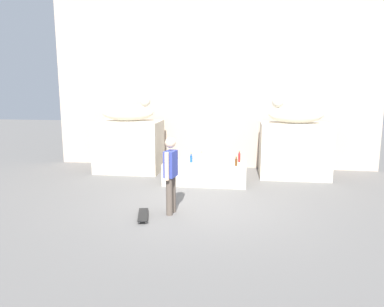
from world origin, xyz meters
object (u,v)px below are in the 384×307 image
at_px(bottle_clear, 202,158).
at_px(bottle_blue, 191,159).
at_px(statue_reclining_left, 129,112).
at_px(bottle_brown, 236,162).
at_px(skater, 171,172).
at_px(bottle_red, 239,157).
at_px(skateboard, 143,215).
at_px(statue_reclining_right, 295,114).

xyz_separation_m(bottle_clear, bottle_blue, (-0.29, -0.01, -0.02)).
distance_m(statue_reclining_left, bottle_brown, 3.94).
xyz_separation_m(skater, bottle_blue, (0.08, 2.52, -0.20)).
bearing_deg(skater, statue_reclining_left, -141.57).
distance_m(bottle_clear, bottle_blue, 0.29).
bearing_deg(bottle_blue, bottle_brown, -12.63).
relative_size(bottle_blue, bottle_brown, 1.01).
bearing_deg(skater, bottle_red, 162.43).
xyz_separation_m(statue_reclining_left, bottle_red, (3.50, -1.02, -1.17)).
bearing_deg(skateboard, statue_reclining_left, -173.02).
distance_m(statue_reclining_left, skateboard, 4.79).
height_order(statue_reclining_left, bottle_blue, statue_reclining_left).
bearing_deg(skater, bottle_brown, 158.65).
bearing_deg(bottle_red, bottle_brown, -98.20).
bearing_deg(statue_reclining_right, skateboard, 49.99).
distance_m(skateboard, bottle_blue, 3.01).
bearing_deg(bottle_clear, bottle_red, 12.29).
distance_m(bottle_blue, bottle_brown, 1.29).
relative_size(bottle_clear, bottle_blue, 1.12).
height_order(statue_reclining_right, bottle_blue, statue_reclining_right).
height_order(bottle_red, bottle_blue, bottle_red).
relative_size(skater, bottle_red, 5.25).
relative_size(statue_reclining_left, bottle_red, 5.31).
relative_size(skater, bottle_blue, 6.27).
xyz_separation_m(skater, bottle_brown, (1.34, 2.24, -0.20)).
height_order(skater, bottle_brown, skater).
bearing_deg(statue_reclining_left, bottle_brown, -37.79).
bearing_deg(skater, bottle_blue, -172.25).
distance_m(statue_reclining_left, bottle_blue, 2.77).
bearing_deg(statue_reclining_right, bottle_red, 32.87).
bearing_deg(bottle_blue, bottle_clear, 2.77).
distance_m(skater, bottle_brown, 2.62).
xyz_separation_m(statue_reclining_right, bottle_red, (-1.60, -1.01, -1.17)).
distance_m(skater, bottle_red, 3.11).
relative_size(statue_reclining_right, skater, 0.96).
relative_size(statue_reclining_left, bottle_brown, 6.41).
distance_m(statue_reclining_right, bottle_brown, 2.56).
height_order(statue_reclining_right, skater, statue_reclining_right).
bearing_deg(statue_reclining_left, skater, -74.71).
distance_m(statue_reclining_left, statue_reclining_right, 5.10).
distance_m(statue_reclining_left, bottle_red, 3.83).
bearing_deg(statue_reclining_left, bottle_blue, -43.75).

